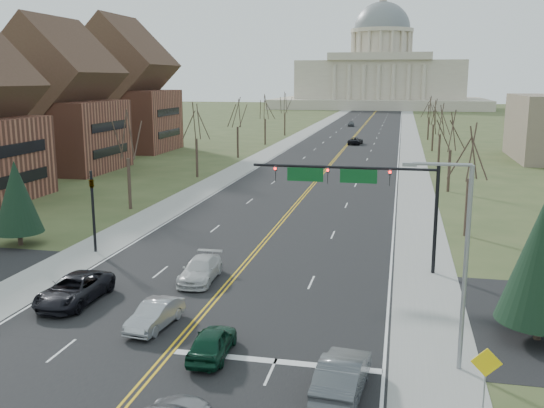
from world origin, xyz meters
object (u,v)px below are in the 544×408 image
at_px(signal_left, 93,202).
at_px(car_nb_outer_lead, 342,375).
at_px(street_light, 460,254).
at_px(car_far_sb, 351,124).
at_px(car_nb_inner_lead, 212,342).
at_px(car_sb_outer_lead, 74,289).
at_px(signal_mast, 357,184).
at_px(car_sb_inner_lead, 155,315).
at_px(car_sb_inner_second, 200,270).
at_px(warn_sign, 486,370).
at_px(car_far_nb, 355,141).

relative_size(signal_left, car_nb_outer_lead, 1.23).
bearing_deg(street_light, car_far_sb, 96.60).
height_order(car_nb_inner_lead, car_sb_outer_lead, car_sb_outer_lead).
xyz_separation_m(signal_mast, car_sb_outer_lead, (-15.06, -9.70, -4.97)).
relative_size(car_nb_inner_lead, car_far_sb, 1.02).
height_order(car_sb_inner_lead, car_sb_outer_lead, car_sb_outer_lead).
height_order(signal_left, car_sb_inner_second, signal_left).
relative_size(warn_sign, car_sb_inner_lead, 0.71).
bearing_deg(car_nb_outer_lead, warn_sign, 176.24).
distance_m(signal_left, car_nb_outer_lead, 25.99).
bearing_deg(warn_sign, car_nb_outer_lead, 171.39).
xyz_separation_m(street_light, car_sb_inner_second, (-14.60, 8.92, -4.51)).
bearing_deg(car_far_nb, car_sb_inner_lead, 95.59).
bearing_deg(car_sb_outer_lead, car_sb_inner_second, 42.81).
distance_m(signal_mast, car_sb_inner_lead, 15.98).
bearing_deg(car_sb_inner_second, signal_left, 152.01).
height_order(car_sb_inner_lead, car_far_nb, car_far_nb).
relative_size(car_nb_inner_lead, car_sb_inner_lead, 0.99).
distance_m(car_nb_outer_lead, car_sb_outer_lead, 17.29).
relative_size(car_sb_inner_lead, car_sb_inner_second, 0.84).
xyz_separation_m(car_sb_outer_lead, car_far_nb, (9.09, 88.43, -0.10)).
xyz_separation_m(warn_sign, car_nb_inner_lead, (-11.42, 2.92, -1.32)).
xyz_separation_m(signal_mast, car_nb_inner_lead, (-5.37, -14.60, -5.06)).
height_order(signal_mast, car_sb_outer_lead, signal_mast).
relative_size(car_sb_outer_lead, car_far_nb, 1.14).
relative_size(street_light, car_far_nb, 1.86).
xyz_separation_m(car_sb_inner_lead, car_far_sb, (-1.42, 136.24, 0.00)).
bearing_deg(car_nb_outer_lead, car_sb_inner_second, -45.49).
xyz_separation_m(car_nb_inner_lead, car_nb_outer_lead, (6.12, -2.11, 0.12)).
relative_size(warn_sign, car_far_nb, 0.59).
bearing_deg(car_sb_outer_lead, car_far_sb, 89.25).
distance_m(car_nb_inner_lead, car_nb_outer_lead, 6.47).
relative_size(signal_left, car_sb_outer_lead, 1.08).
bearing_deg(signal_mast, car_nb_outer_lead, -87.44).
height_order(car_far_nb, car_far_sb, car_far_nb).
bearing_deg(warn_sign, signal_mast, 109.07).
xyz_separation_m(warn_sign, car_far_nb, (-12.03, 96.25, -1.33)).
relative_size(car_nb_inner_lead, car_sb_inner_second, 0.83).
bearing_deg(warn_sign, car_nb_inner_lead, 165.67).
bearing_deg(car_nb_inner_lead, car_sb_inner_second, -70.55).
bearing_deg(car_sb_inner_second, car_sb_outer_lead, -140.89).
bearing_deg(car_far_sb, car_far_nb, -87.13).
relative_size(car_nb_inner_lead, car_sb_outer_lead, 0.72).
xyz_separation_m(signal_mast, car_sb_inner_second, (-9.31, -4.58, -5.04)).
bearing_deg(street_light, car_nb_inner_lead, -174.12).
xyz_separation_m(car_far_nb, car_far_sb, (-4.68, 45.49, -0.01)).
distance_m(car_nb_inner_lead, car_sb_inner_lead, 4.64).
xyz_separation_m(signal_mast, car_nb_outer_lead, (0.75, -16.71, -4.94)).
bearing_deg(car_sb_inner_lead, car_sb_inner_second, 97.45).
distance_m(car_nb_outer_lead, car_sb_inner_lead, 11.02).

